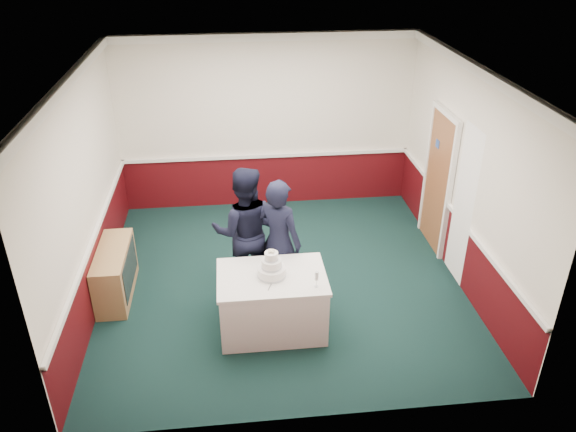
{
  "coord_description": "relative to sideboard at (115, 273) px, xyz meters",
  "views": [
    {
      "loc": [
        -0.64,
        -6.61,
        4.64
      ],
      "look_at": [
        0.08,
        -0.1,
        1.1
      ],
      "focal_mm": 35.0,
      "sensor_mm": 36.0,
      "label": 1
    }
  ],
  "objects": [
    {
      "name": "room_shell",
      "position": [
        2.36,
        0.68,
        1.62
      ],
      "size": [
        5.0,
        5.0,
        3.0
      ],
      "color": "silver",
      "rests_on": "ground"
    },
    {
      "name": "cake_knife",
      "position": [
        2.03,
        -1.14,
        0.44
      ],
      "size": [
        0.09,
        0.21,
        0.0
      ],
      "primitive_type": "cube",
      "rotation": [
        0.0,
        0.0,
        -0.36
      ],
      "color": "silver",
      "rests_on": "cake_table"
    },
    {
      "name": "wedding_cake",
      "position": [
        2.06,
        -0.94,
        0.55
      ],
      "size": [
        0.35,
        0.35,
        0.36
      ],
      "color": "white",
      "rests_on": "cake_table"
    },
    {
      "name": "sideboard",
      "position": [
        0.0,
        0.0,
        0.0
      ],
      "size": [
        0.41,
        1.2,
        0.7
      ],
      "color": "tan",
      "rests_on": "ground"
    },
    {
      "name": "person_woman",
      "position": [
        2.2,
        -0.32,
        0.53
      ],
      "size": [
        0.77,
        0.71,
        1.77
      ],
      "primitive_type": "imported",
      "rotation": [
        0.0,
        0.0,
        2.54
      ],
      "color": "black",
      "rests_on": "ground"
    },
    {
      "name": "ground",
      "position": [
        2.28,
        0.07,
        -0.35
      ],
      "size": [
        5.0,
        5.0,
        0.0
      ],
      "primitive_type": "plane",
      "color": "black",
      "rests_on": "ground"
    },
    {
      "name": "person_man",
      "position": [
        1.77,
        -0.03,
        0.56
      ],
      "size": [
        0.91,
        0.73,
        1.82
      ],
      "primitive_type": "imported",
      "rotation": [
        0.0,
        0.0,
        3.1
      ],
      "color": "black",
      "rests_on": "ground"
    },
    {
      "name": "champagne_flute",
      "position": [
        2.56,
        -1.22,
        0.58
      ],
      "size": [
        0.05,
        0.05,
        0.21
      ],
      "color": "silver",
      "rests_on": "cake_table"
    },
    {
      "name": "cake_table",
      "position": [
        2.06,
        -0.94,
        0.05
      ],
      "size": [
        1.32,
        0.92,
        0.79
      ],
      "color": "white",
      "rests_on": "ground"
    }
  ]
}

